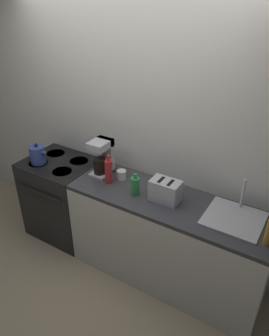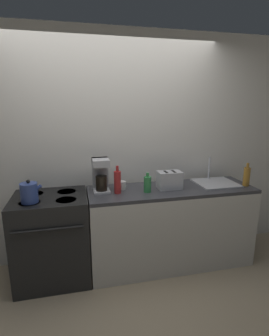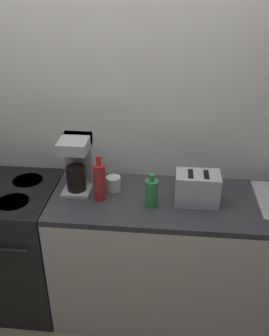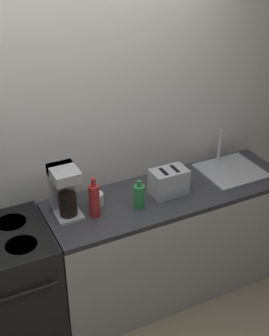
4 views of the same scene
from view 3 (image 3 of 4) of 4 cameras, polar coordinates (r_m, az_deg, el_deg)
name	(u,v)px [view 3 (image 3 of 4)]	position (r m, az deg, el deg)	size (l,w,h in m)	color
ground_plane	(93,336)	(2.72, -6.33, -24.05)	(12.00, 12.00, 0.00)	tan
wall_back	(103,114)	(2.48, -4.87, 8.21)	(8.00, 0.05, 2.60)	silver
stove	(6,244)	(2.77, -18.94, -10.89)	(0.74, 0.65, 0.91)	black
counter_block	(195,259)	(2.56, 9.27, -13.56)	(1.82, 0.59, 0.91)	silver
toaster	(197,188)	(2.22, 9.54, -3.05)	(0.26, 0.16, 0.19)	#BCBCC1
coffee_maker	(77,162)	(2.32, -8.72, 0.98)	(0.17, 0.23, 0.35)	#B7B7BC
bottle_green	(151,193)	(2.17, 2.60, -3.76)	(0.08, 0.08, 0.21)	#338C47
bottle_red	(100,182)	(2.22, -5.35, -2.07)	(0.07, 0.07, 0.29)	#B72828
cup_white	(113,183)	(2.34, -3.23, -2.36)	(0.09, 0.09, 0.09)	white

